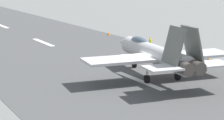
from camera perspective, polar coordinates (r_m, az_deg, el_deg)
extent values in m
plane|color=slate|center=(40.65, 3.17, -2.59)|extent=(400.00, 400.00, 0.00)
cube|color=#444545|center=(40.64, 3.17, -2.57)|extent=(240.00, 26.00, 0.02)
cube|color=white|center=(40.16, 3.62, -2.73)|extent=(8.00, 0.70, 0.00)
cube|color=white|center=(63.49, -9.18, 2.36)|extent=(8.00, 0.70, 0.00)
cube|color=white|center=(85.68, -14.49, 4.44)|extent=(8.00, 0.70, 0.00)
cylinder|color=#B6B7B9|center=(41.08, 5.67, 0.80)|extent=(12.41, 3.48, 1.79)
cone|color=#B6B7B9|center=(47.86, 1.65, 2.35)|extent=(3.02, 1.90, 1.52)
ellipsoid|color=#3F5160|center=(44.05, 3.69, 2.43)|extent=(3.72, 1.59, 1.10)
cylinder|color=#47423D|center=(35.39, 9.40, -1.01)|extent=(2.33, 1.39, 1.10)
cylinder|color=#47423D|center=(35.95, 10.92, -0.87)|extent=(2.33, 1.39, 1.10)
cube|color=#B6B7B9|center=(38.56, 0.90, 0.01)|extent=(4.25, 6.76, 0.24)
cube|color=#B6B7B9|center=(42.21, 11.23, 0.78)|extent=(4.25, 6.76, 0.24)
cube|color=#B6B7B9|center=(34.49, 6.75, -1.09)|extent=(2.77, 3.11, 0.16)
cube|color=#B6B7B9|center=(36.92, 13.37, -0.49)|extent=(2.77, 3.11, 0.16)
cube|color=#545A57|center=(35.71, 8.25, 1.91)|extent=(2.71, 1.30, 3.14)
cube|color=#545A57|center=(36.61, 10.71, 2.06)|extent=(2.71, 1.30, 3.14)
cylinder|color=silver|center=(45.58, 3.00, -0.16)|extent=(0.18, 0.18, 1.40)
cylinder|color=black|center=(45.64, 2.99, -0.55)|extent=(0.79, 0.40, 0.76)
cylinder|color=silver|center=(39.14, 4.70, -2.10)|extent=(0.18, 0.18, 1.40)
cylinder|color=black|center=(39.21, 4.69, -2.55)|extent=(0.79, 0.40, 0.76)
cylinder|color=silver|center=(40.59, 8.78, -1.71)|extent=(0.18, 0.18, 1.40)
cylinder|color=black|center=(40.66, 8.77, -2.15)|extent=(0.79, 0.40, 0.76)
cube|color=#1E2338|center=(56.76, 5.11, 1.84)|extent=(0.24, 0.36, 0.90)
cube|color=yellow|center=(56.65, 5.12, 2.50)|extent=(0.52, 0.49, 0.61)
sphere|color=tan|center=(56.58, 5.13, 2.97)|extent=(0.22, 0.22, 0.22)
cylinder|color=yellow|center=(56.95, 5.14, 2.51)|extent=(0.10, 0.10, 0.58)
cylinder|color=yellow|center=(56.36, 5.10, 2.42)|extent=(0.10, 0.10, 0.58)
cone|color=orange|center=(50.20, 12.78, 0.15)|extent=(0.44, 0.44, 0.55)
cone|color=orange|center=(69.97, -0.49, 3.54)|extent=(0.44, 0.44, 0.55)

